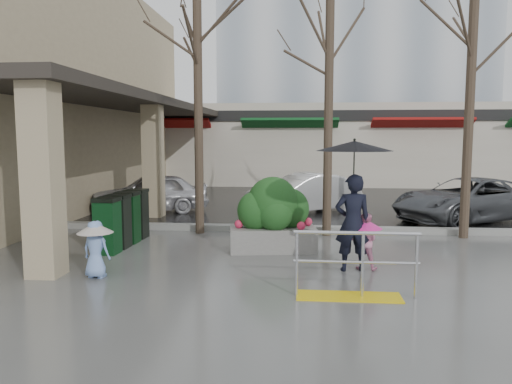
% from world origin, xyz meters
% --- Properties ---
extents(ground, '(120.00, 120.00, 0.00)m').
position_xyz_m(ground, '(0.00, 0.00, 0.00)').
color(ground, '#51514F').
rests_on(ground, ground).
extents(street_asphalt, '(120.00, 36.00, 0.01)m').
position_xyz_m(street_asphalt, '(0.00, 22.00, 0.01)').
color(street_asphalt, black).
rests_on(street_asphalt, ground).
extents(curb, '(120.00, 0.30, 0.15)m').
position_xyz_m(curb, '(0.00, 4.00, 0.07)').
color(curb, gray).
rests_on(curb, ground).
extents(near_building, '(6.00, 18.00, 8.00)m').
position_xyz_m(near_building, '(-9.00, 8.00, 4.00)').
color(near_building, tan).
rests_on(near_building, ground).
extents(canopy_slab, '(2.80, 18.00, 0.25)m').
position_xyz_m(canopy_slab, '(-4.80, 8.00, 3.62)').
color(canopy_slab, '#2D2823').
rests_on(canopy_slab, pillar_front).
extents(pillar_front, '(0.55, 0.55, 3.50)m').
position_xyz_m(pillar_front, '(-3.90, -0.50, 1.75)').
color(pillar_front, tan).
rests_on(pillar_front, ground).
extents(pillar_back, '(0.55, 0.55, 3.50)m').
position_xyz_m(pillar_back, '(-3.90, 6.00, 1.75)').
color(pillar_back, tan).
rests_on(pillar_back, ground).
extents(storefront_row, '(34.00, 6.74, 4.00)m').
position_xyz_m(storefront_row, '(2.00, 17.97, 2.01)').
color(storefront_row, beige).
rests_on(storefront_row, ground).
extents(handrail, '(1.90, 0.50, 1.03)m').
position_xyz_m(handrail, '(1.36, -1.20, 0.38)').
color(handrail, yellow).
rests_on(handrail, ground).
extents(tree_west, '(3.20, 3.20, 6.80)m').
position_xyz_m(tree_west, '(-2.00, 3.60, 5.08)').
color(tree_west, '#382B21').
rests_on(tree_west, ground).
extents(tree_midwest, '(3.20, 3.20, 7.00)m').
position_xyz_m(tree_midwest, '(1.20, 3.60, 5.23)').
color(tree_midwest, '#382B21').
rests_on(tree_midwest, ground).
extents(tree_mideast, '(3.20, 3.20, 6.50)m').
position_xyz_m(tree_mideast, '(4.50, 3.60, 4.86)').
color(tree_mideast, '#382B21').
rests_on(tree_mideast, ground).
extents(woman, '(1.38, 1.38, 2.42)m').
position_xyz_m(woman, '(1.50, 0.34, 1.46)').
color(woman, black).
rests_on(woman, ground).
extents(child_pink, '(0.65, 0.65, 1.05)m').
position_xyz_m(child_pink, '(1.73, 0.47, 0.61)').
color(child_pink, pink).
rests_on(child_pink, ground).
extents(child_blue, '(0.63, 0.63, 1.02)m').
position_xyz_m(child_blue, '(-2.99, -0.52, 0.62)').
color(child_blue, '#80A3E4').
rests_on(child_blue, ground).
extents(planter, '(1.94, 1.17, 1.59)m').
position_xyz_m(planter, '(-0.03, 1.86, 0.76)').
color(planter, gray).
rests_on(planter, ground).
extents(news_boxes, '(0.59, 2.14, 1.18)m').
position_xyz_m(news_boxes, '(-3.43, 2.05, 0.59)').
color(news_boxes, '#0D3D1A').
rests_on(news_boxes, ground).
extents(car_a, '(3.97, 2.49, 1.26)m').
position_xyz_m(car_a, '(-4.30, 6.88, 0.63)').
color(car_a, silver).
rests_on(car_a, ground).
extents(car_b, '(3.91, 3.27, 1.26)m').
position_xyz_m(car_b, '(0.65, 7.16, 0.63)').
color(car_b, white).
rests_on(car_b, ground).
extents(car_c, '(4.98, 3.98, 1.26)m').
position_xyz_m(car_c, '(5.35, 6.00, 0.63)').
color(car_c, '#55585C').
rests_on(car_c, ground).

